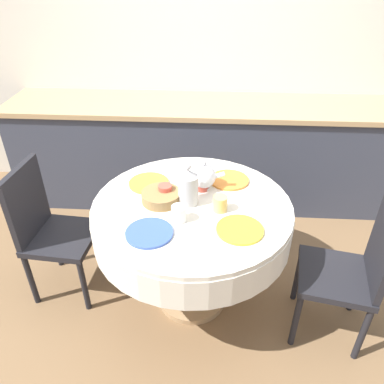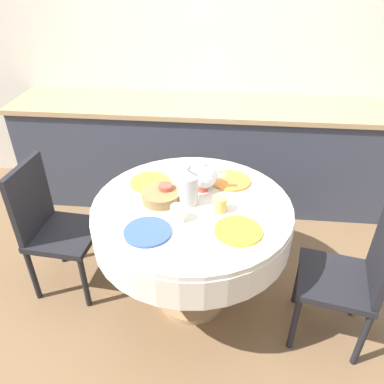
% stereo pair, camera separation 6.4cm
% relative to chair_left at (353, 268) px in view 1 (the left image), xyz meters
% --- Properties ---
extents(ground_plane, '(12.00, 12.00, 0.00)m').
position_rel_chair_left_xyz_m(ground_plane, '(-0.89, 0.18, -0.50)').
color(ground_plane, brown).
extents(wall_back, '(7.00, 0.05, 2.60)m').
position_rel_chair_left_xyz_m(wall_back, '(-0.89, 1.76, 0.80)').
color(wall_back, silver).
rests_on(wall_back, ground_plane).
extents(kitchen_counter, '(3.24, 0.64, 0.90)m').
position_rel_chair_left_xyz_m(kitchen_counter, '(-0.89, 1.43, -0.05)').
color(kitchen_counter, '#383D4C').
rests_on(kitchen_counter, ground_plane).
extents(dining_table, '(1.13, 1.13, 0.77)m').
position_rel_chair_left_xyz_m(dining_table, '(-0.89, 0.18, 0.13)').
color(dining_table, tan).
rests_on(dining_table, ground_plane).
extents(chair_left, '(0.47, 0.47, 0.91)m').
position_rel_chair_left_xyz_m(chair_left, '(0.00, 0.00, 0.00)').
color(chair_left, black).
rests_on(chair_left, ground_plane).
extents(chair_right, '(0.43, 0.43, 0.91)m').
position_rel_chair_left_xyz_m(chair_right, '(-1.79, 0.25, 0.00)').
color(chair_right, black).
rests_on(chair_right, ground_plane).
extents(plate_near_left, '(0.24, 0.24, 0.01)m').
position_rel_chair_left_xyz_m(plate_near_left, '(-1.09, -0.10, 0.27)').
color(plate_near_left, '#3856AD').
rests_on(plate_near_left, dining_table).
extents(cup_near_left, '(0.08, 0.08, 0.09)m').
position_rel_chair_left_xyz_m(cup_near_left, '(-0.95, 0.03, 0.31)').
color(cup_near_left, white).
rests_on(cup_near_left, dining_table).
extents(plate_near_right, '(0.24, 0.24, 0.01)m').
position_rel_chair_left_xyz_m(plate_near_right, '(-0.63, -0.04, 0.27)').
color(plate_near_right, yellow).
rests_on(plate_near_right, dining_table).
extents(cup_near_right, '(0.08, 0.08, 0.09)m').
position_rel_chair_left_xyz_m(cup_near_right, '(-0.73, 0.13, 0.31)').
color(cup_near_right, '#DBB766').
rests_on(cup_near_right, dining_table).
extents(plate_far_left, '(0.24, 0.24, 0.01)m').
position_rel_chair_left_xyz_m(plate_far_left, '(-1.16, 0.37, 0.27)').
color(plate_far_left, orange).
rests_on(plate_far_left, dining_table).
extents(cup_far_left, '(0.08, 0.08, 0.09)m').
position_rel_chair_left_xyz_m(cup_far_left, '(-1.04, 0.23, 0.31)').
color(cup_far_left, '#CC4C3D').
rests_on(cup_far_left, dining_table).
extents(plate_far_right, '(0.24, 0.24, 0.01)m').
position_rel_chair_left_xyz_m(plate_far_right, '(-0.68, 0.44, 0.27)').
color(plate_far_right, orange).
rests_on(plate_far_right, dining_table).
extents(cup_far_right, '(0.08, 0.08, 0.09)m').
position_rel_chair_left_xyz_m(cup_far_right, '(-0.84, 0.33, 0.31)').
color(cup_far_right, '#CC4C3D').
rests_on(cup_far_right, dining_table).
extents(coffee_carafe, '(0.11, 0.11, 0.25)m').
position_rel_chair_left_xyz_m(coffee_carafe, '(-0.91, 0.19, 0.37)').
color(coffee_carafe, '#B2B2B7').
rests_on(coffee_carafe, dining_table).
extents(teapot, '(0.20, 0.14, 0.19)m').
position_rel_chair_left_xyz_m(teapot, '(-0.83, 0.35, 0.35)').
color(teapot, white).
rests_on(teapot, dining_table).
extents(bread_basket, '(0.22, 0.22, 0.06)m').
position_rel_chair_left_xyz_m(bread_basket, '(-1.06, 0.20, 0.29)').
color(bread_basket, olive).
rests_on(bread_basket, dining_table).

